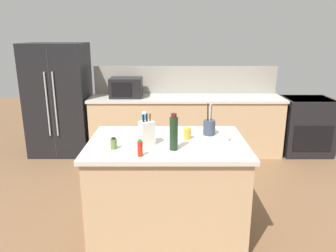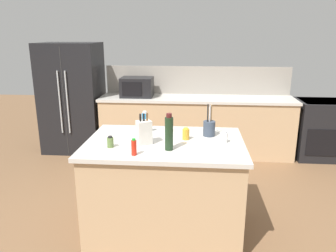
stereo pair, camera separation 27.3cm
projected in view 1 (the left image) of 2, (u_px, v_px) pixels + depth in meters
The scene contains 15 objects.
ground_plane at pixel (168, 227), 3.38m from camera, with size 14.00×14.00×0.00m, color brown.
back_counter_run at pixel (187, 125), 5.36m from camera, with size 3.09×0.66×0.94m.
wall_backsplash at pixel (186, 80), 5.47m from camera, with size 3.05×0.03×0.46m, color gray.
kitchen_island at pixel (168, 186), 3.25m from camera, with size 1.50×1.04×0.94m.
refrigerator at pixel (60, 99), 5.30m from camera, with size 0.94×0.75×1.78m.
range_oven at pixel (306, 126), 5.36m from camera, with size 0.76×0.65×0.92m.
microwave at pixel (127, 88), 5.19m from camera, with size 0.50×0.39×0.31m.
knife_block at pixel (148, 133), 3.00m from camera, with size 0.16×0.15×0.29m.
utensil_crock at pixel (210, 127), 3.29m from camera, with size 0.12×0.12×0.32m.
spice_jar_oregano at pixel (115, 144), 2.90m from camera, with size 0.06×0.06×0.10m.
hot_sauce_bottle at pixel (141, 148), 2.73m from camera, with size 0.05×0.05×0.15m.
salt_shaker at pixel (227, 136), 3.11m from camera, with size 0.05×0.05×0.11m.
wine_bottle at pixel (175, 133), 2.85m from camera, with size 0.07×0.07×0.33m.
dish_soap_bottle at pixel (145, 123), 3.34m from camera, with size 0.06×0.06×0.23m.
honey_jar at pixel (188, 133), 3.17m from camera, with size 0.07×0.07×0.12m.
Camera 1 is at (0.01, -2.96, 1.94)m, focal length 35.00 mm.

